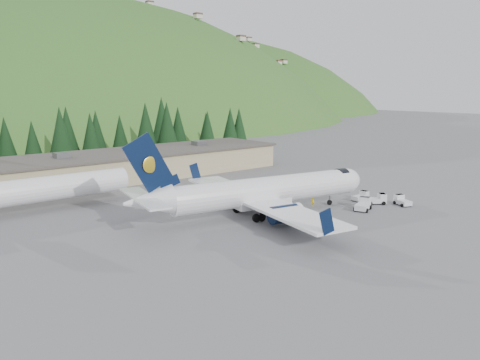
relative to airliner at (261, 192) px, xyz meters
name	(u,v)px	position (x,y,z in m)	size (l,w,h in m)	color
ground	(267,214)	(1.06, -0.21, -3.28)	(600.00, 600.00, 0.00)	#5E5E63
airliner	(261,192)	(0.00, 0.00, 0.00)	(36.91, 34.85, 12.29)	white
second_airliner	(32,190)	(-23.86, 21.79, 0.05)	(27.50, 11.00, 10.05)	white
baggage_tug_a	(361,196)	(18.06, -3.73, -2.61)	(2.88, 1.85, 1.49)	silver
baggage_tug_b	(377,199)	(18.06, -6.67, -2.54)	(3.36, 3.06, 1.63)	silver
baggage_tug_c	(402,201)	(20.34, -9.42, -2.60)	(2.54, 3.16, 1.51)	silver
terminal_building	(114,166)	(-3.95, 37.79, -0.65)	(71.00, 17.00, 6.10)	tan
baggage_tug_d	(363,204)	(13.44, -7.40, -2.48)	(3.69, 2.92, 1.77)	silver
ramp_worker	(313,201)	(9.45, -1.25, -2.47)	(0.59, 0.39, 1.61)	yellow
tree_line	(62,132)	(-5.30, 61.98, 4.25)	(111.95, 18.62, 14.35)	black
hills	(88,264)	(54.40, 207.17, -86.07)	(614.00, 330.00, 300.00)	#1E4E1C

